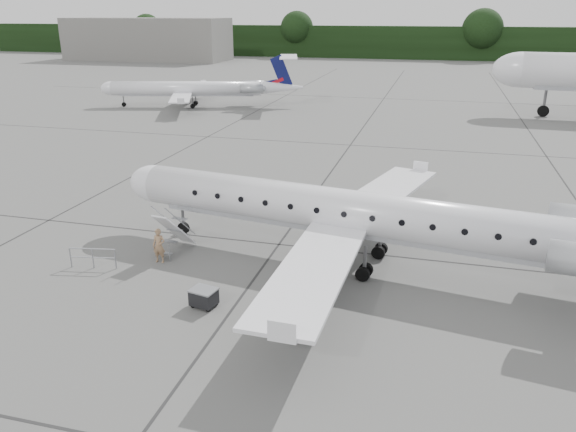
% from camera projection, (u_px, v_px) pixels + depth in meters
% --- Properties ---
extents(ground, '(320.00, 320.00, 0.00)m').
position_uv_depth(ground, '(390.00, 298.00, 24.09)').
color(ground, '#61615F').
rests_on(ground, ground).
extents(treeline, '(260.00, 4.00, 8.00)m').
position_uv_depth(treeline, '(439.00, 43.00, 140.68)').
color(treeline, black).
rests_on(treeline, ground).
extents(terminal_building, '(40.00, 14.00, 10.00)m').
position_uv_depth(terminal_building, '(147.00, 39.00, 139.11)').
color(terminal_building, slate).
rests_on(terminal_building, ground).
extents(main_regional_jet, '(31.72, 25.00, 7.39)m').
position_uv_depth(main_regional_jet, '(355.00, 191.00, 26.10)').
color(main_regional_jet, white).
rests_on(main_regional_jet, ground).
extents(airstair, '(1.21, 2.51, 2.32)m').
position_uv_depth(airstair, '(175.00, 231.00, 28.30)').
color(airstair, white).
rests_on(airstair, ground).
extents(passenger, '(0.65, 0.45, 1.73)m').
position_uv_depth(passenger, '(159.00, 246.00, 27.24)').
color(passenger, '#987453').
rests_on(passenger, ground).
extents(safety_railing, '(2.18, 0.48, 1.00)m').
position_uv_depth(safety_railing, '(93.00, 258.00, 26.73)').
color(safety_railing, gray).
rests_on(safety_railing, ground).
extents(baggage_cart, '(1.14, 1.00, 0.87)m').
position_uv_depth(baggage_cart, '(204.00, 297.00, 23.23)').
color(baggage_cart, black).
rests_on(baggage_cart, ground).
extents(bg_regional_left, '(28.02, 23.16, 6.39)m').
position_uv_depth(bg_regional_left, '(186.00, 81.00, 71.09)').
color(bg_regional_left, white).
rests_on(bg_regional_left, ground).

